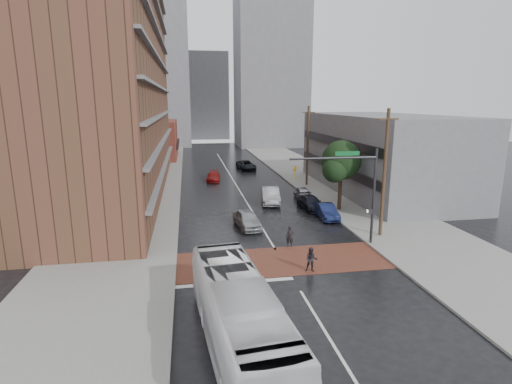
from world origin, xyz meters
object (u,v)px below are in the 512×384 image
car_travel_a (247,219)px  car_parked_mid (311,203)px  suv_travel (246,165)px  car_parked_far (303,194)px  car_parked_near (326,211)px  transit_bus (239,316)px  pedestrian_b (311,260)px  car_travel_b (270,196)px  pedestrian_a (290,237)px  car_travel_c (213,176)px

car_travel_a → car_parked_mid: size_ratio=0.97×
suv_travel → car_parked_far: 20.85m
car_parked_mid → car_parked_near: bearing=-86.9°
transit_bus → car_parked_far: 27.83m
car_travel_a → car_parked_near: car_travel_a is taller
pedestrian_b → car_travel_a: 9.91m
car_parked_far → car_travel_a: bearing=-129.2°
car_parked_near → car_parked_far: bearing=92.3°
transit_bus → car_travel_b: bearing=69.8°
transit_bus → pedestrian_a: transit_bus is taller
suv_travel → car_parked_far: (3.29, -20.59, -0.06)m
pedestrian_a → car_travel_b: (1.23, 12.92, 0.05)m
car_travel_c → suv_travel: suv_travel is taller
car_travel_a → transit_bus: bearing=-107.0°
car_travel_a → pedestrian_a: bearing=-71.6°
car_parked_near → car_parked_mid: (-0.42, 3.39, -0.03)m
pedestrian_b → car_parked_far: bearing=93.6°
pedestrian_a → car_travel_a: pedestrian_a is taller
transit_bus → pedestrian_b: size_ratio=7.21×
car_parked_mid → car_parked_far: 4.07m
transit_bus → car_travel_b: size_ratio=2.23×
car_travel_c → car_parked_far: car_parked_far is taller
pedestrian_b → car_parked_near: size_ratio=0.38×
transit_bus → car_parked_far: transit_bus is taller
pedestrian_b → suv_travel: (1.62, 39.08, -0.07)m
pedestrian_a → car_parked_near: (5.12, 6.55, -0.11)m
car_travel_a → car_parked_far: car_travel_a is taller
suv_travel → pedestrian_b: bearing=-98.5°
car_parked_far → pedestrian_b: bearing=-103.8°
car_travel_a → car_travel_b: size_ratio=0.85×
car_parked_mid → car_travel_a: bearing=-149.4°
pedestrian_a → pedestrian_b: 4.51m
pedestrian_b → car_parked_near: 12.09m
car_travel_b → car_travel_c: car_travel_b is taller
suv_travel → car_parked_mid: (2.87, -24.63, -0.06)m
pedestrian_b → car_parked_far: size_ratio=0.41×
transit_bus → pedestrian_b: bearing=47.6°
suv_travel → car_parked_near: bearing=-89.5°
car_travel_a → car_parked_mid: 8.66m
pedestrian_a → suv_travel: size_ratio=0.31×
car_travel_b → car_parked_far: car_travel_b is taller
pedestrian_a → car_travel_a: (-2.43, 5.05, -0.05)m
car_travel_c → transit_bus: bearing=-85.1°
car_travel_a → pedestrian_b: bearing=-81.8°
car_travel_c → car_travel_b: bearing=-61.8°
transit_bus → car_travel_a: 17.12m
pedestrian_a → car_travel_c: pedestrian_a is taller
transit_bus → suv_travel: (7.12, 46.38, -0.87)m
car_parked_near → pedestrian_a: bearing=-125.8°
car_parked_mid → car_travel_b: bearing=135.6°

